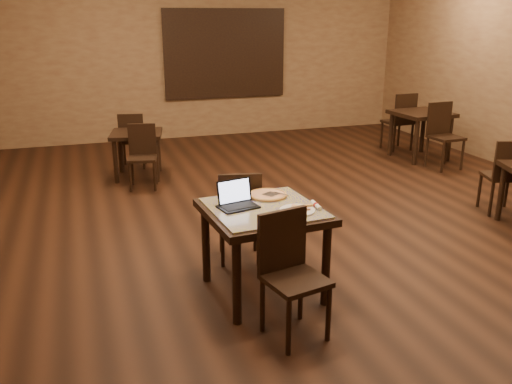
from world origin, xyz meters
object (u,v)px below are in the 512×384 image
object	(u,v)px
other_table_b	(137,140)
other_table_b_chair_far	(132,137)
chair_main_near	(289,267)
chair_main_far	(240,212)
other_table_a_chair_far	(401,118)
other_table_b_chair_near	(142,152)
pizza_pan	(268,196)
tiled_table	(264,219)
laptop	(236,200)
other_table_c_chair_far	(506,172)
other_table_a	(421,120)
other_table_a_chair_near	(443,131)

from	to	relation	value
other_table_b	other_table_b_chair_far	distance (m)	0.50
chair_main_near	other_table_b	size ratio (longest dim) A/B	1.11
chair_main_far	other_table_a_chair_far	bearing A→B (deg)	-125.98
other_table_b_chair_near	other_table_b_chair_far	xyz separation A→B (m)	(-0.03, 1.00, 0.00)
other_table_b	other_table_b_chair_near	size ratio (longest dim) A/B	0.97
pizza_pan	other_table_b	xyz separation A→B (m)	(-0.71, 3.60, -0.22)
tiled_table	chair_main_near	distance (m)	0.64
tiled_table	other_table_a_chair_far	size ratio (longest dim) A/B	0.99
laptop	other_table_c_chair_far	bearing A→B (deg)	1.05
other_table_a	other_table_b_chair_far	distance (m)	4.59
chair_main_near	pizza_pan	distance (m)	0.91
pizza_pan	other_table_b	bearing A→B (deg)	101.13
chair_main_near	other_table_a_chair_near	world-z (taller)	other_table_a_chair_near
chair_main_far	other_table_b_chair_far	world-z (taller)	chair_main_far
tiled_table	other_table_a	size ratio (longest dim) A/B	1.13
other_table_a_chair_far	laptop	bearing A→B (deg)	40.08
other_table_c_chair_far	other_table_b	bearing A→B (deg)	-19.70
chair_main_far	other_table_a_chair_near	bearing A→B (deg)	-136.93
laptop	other_table_b_chair_far	distance (m)	4.27
chair_main_far	other_table_a_chair_far	world-z (taller)	other_table_a_chair_far
tiled_table	other_table_b_chair_near	size ratio (longest dim) A/B	1.15
pizza_pan	other_table_a_chair_far	distance (m)	5.39
pizza_pan	tiled_table	bearing A→B (deg)	-116.57
other_table_c_chair_far	other_table_a_chair_near	bearing A→B (deg)	-89.66
tiled_table	chair_main_far	world-z (taller)	chair_main_far
pizza_pan	other_table_b	size ratio (longest dim) A/B	0.41
chair_main_near	other_table_a	size ratio (longest dim) A/B	1.06
chair_main_near	other_table_a_chair_near	bearing A→B (deg)	29.64
chair_main_far	other_table_c_chair_far	world-z (taller)	same
laptop	other_table_b_chair_near	size ratio (longest dim) A/B	0.40
laptop	pizza_pan	world-z (taller)	laptop
other_table_b	other_table_b_chair_far	bearing A→B (deg)	103.00
tiled_table	other_table_a_chair_near	xyz separation A→B (m)	(3.90, 2.91, -0.10)
tiled_table	chair_main_far	size ratio (longest dim) A/B	1.09
laptop	other_table_a	bearing A→B (deg)	27.43
other_table_a_chair_far	other_table_b_chair_far	distance (m)	4.52
chair_main_near	other_table_a_chair_far	xyz separation A→B (m)	(3.93, 4.69, 0.04)
chair_main_far	pizza_pan	world-z (taller)	chair_main_far
chair_main_near	other_table_c_chair_far	bearing A→B (deg)	12.51
chair_main_near	other_table_b_chair_near	size ratio (longest dim) A/B	1.08
other_table_a_chair_near	chair_main_far	bearing A→B (deg)	-153.61
laptop	other_table_a	distance (m)	5.33
other_table_a	other_table_c_chair_far	xyz separation A→B (m)	(-0.62, -2.57, -0.13)
other_table_a_chair_near	other_table_b	size ratio (longest dim) A/B	1.20
chair_main_near	other_table_a_chair_near	size ratio (longest dim) A/B	0.93
tiled_table	chair_main_far	bearing A→B (deg)	87.37
chair_main_near	other_table_a_chair_far	bearing A→B (deg)	37.63
other_table_a_chair_near	other_table_b_chair_far	xyz separation A→B (m)	(-4.50, 1.43, -0.08)
other_table_a	other_table_c_chair_far	distance (m)	2.65
other_table_a	other_table_b_chair_far	bearing A→B (deg)	165.43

